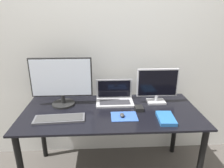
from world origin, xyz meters
TOP-DOWN VIEW (x-y plane):
  - wall_back at (0.00, 0.81)m, footprint 7.00×0.05m
  - desk at (0.00, 0.37)m, footprint 1.65×0.75m
  - monitor_left at (-0.47, 0.53)m, footprint 0.59×0.22m
  - monitor_right at (0.47, 0.53)m, footprint 0.41×0.13m
  - laptop at (0.05, 0.57)m, footprint 0.37×0.22m
  - keyboard at (-0.45, 0.23)m, footprint 0.44×0.17m
  - mousepad at (0.11, 0.25)m, footprint 0.23×0.18m
  - mouse at (0.09, 0.24)m, footprint 0.04×0.06m
  - book at (0.46, 0.18)m, footprint 0.15×0.23m
  - power_brick at (0.26, 0.37)m, footprint 0.07×0.09m

SIDE VIEW (x-z plane):
  - desk at x=0.00m, z-range 0.26..1.01m
  - mousepad at x=0.11m, z-range 0.75..0.75m
  - keyboard at x=-0.45m, z-range 0.74..0.76m
  - book at x=0.46m, z-range 0.75..0.78m
  - power_brick at x=0.26m, z-range 0.75..0.78m
  - mouse at x=0.09m, z-range 0.75..0.78m
  - laptop at x=0.05m, z-range 0.69..0.91m
  - monitor_right at x=0.47m, z-range 0.76..1.11m
  - monitor_left at x=-0.47m, z-range 0.75..1.23m
  - wall_back at x=0.00m, z-range 0.00..2.50m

